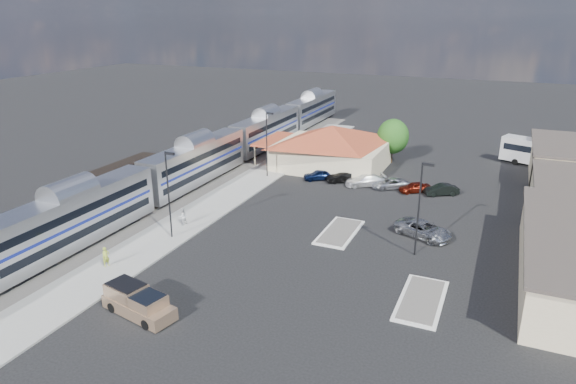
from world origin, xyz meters
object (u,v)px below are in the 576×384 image
at_px(suv, 423,229).
at_px(coach_bus, 546,153).
at_px(station_depot, 331,146).
at_px(pickup_truck, 139,303).

height_order(suv, coach_bus, coach_bus).
relative_size(station_depot, suv, 3.12).
xyz_separation_m(station_depot, suv, (16.58, -19.58, -2.32)).
relative_size(suv, coach_bus, 0.47).
bearing_deg(pickup_truck, suv, -24.99).
height_order(station_depot, coach_bus, station_depot).
bearing_deg(station_depot, suv, -49.74).
bearing_deg(station_depot, pickup_truck, -90.72).
bearing_deg(coach_bus, pickup_truck, 171.71).
bearing_deg(pickup_truck, coach_bus, -16.21).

